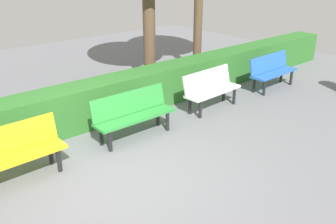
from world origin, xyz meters
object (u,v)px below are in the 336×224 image
at_px(bench_green, 133,113).
at_px(bench_yellow, 13,151).
at_px(bench_white, 211,88).
at_px(bench_blue, 272,70).

relative_size(bench_green, bench_yellow, 1.09).
distance_m(bench_white, bench_yellow, 4.35).
bearing_deg(bench_white, bench_blue, 175.82).
relative_size(bench_blue, bench_white, 1.04).
bearing_deg(bench_yellow, bench_white, 179.81).
bearing_deg(bench_blue, bench_yellow, -1.03).
height_order(bench_blue, bench_white, bench_blue).
distance_m(bench_white, bench_green, 2.14).
bearing_deg(bench_white, bench_green, -1.64).
bearing_deg(bench_green, bench_white, -178.52).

